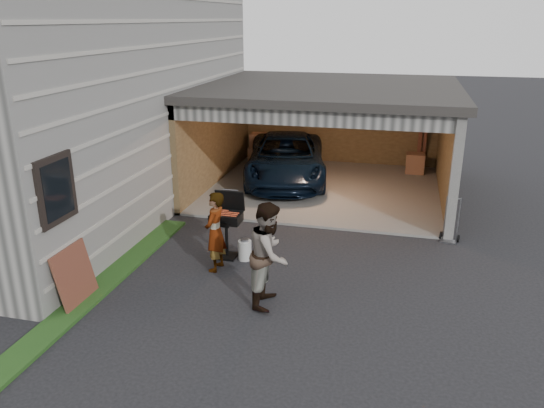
{
  "coord_description": "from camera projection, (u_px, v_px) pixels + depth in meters",
  "views": [
    {
      "loc": [
        2.77,
        -7.68,
        4.56
      ],
      "look_at": [
        0.41,
        1.71,
        1.15
      ],
      "focal_mm": 35.0,
      "sensor_mm": 36.0,
      "label": 1
    }
  ],
  "objects": [
    {
      "name": "propane_tank",
      "position": [
        245.0,
        250.0,
        10.52
      ],
      "size": [
        0.33,
        0.33,
        0.4
      ],
      "primitive_type": "cylinder",
      "rotation": [
        0.0,
        0.0,
        -0.28
      ],
      "color": "silver",
      "rests_on": "ground"
    },
    {
      "name": "groundcover_strip",
      "position": [
        77.0,
        307.0,
        8.77
      ],
      "size": [
        0.5,
        8.0,
        0.06
      ],
      "primitive_type": "cube",
      "color": "#193814",
      "rests_on": "ground"
    },
    {
      "name": "man",
      "position": [
        269.0,
        254.0,
        8.69
      ],
      "size": [
        0.68,
        0.87,
        1.79
      ],
      "primitive_type": "imported",
      "rotation": [
        0.0,
        0.0,
        1.58
      ],
      "color": "#45201B",
      "rests_on": "ground"
    },
    {
      "name": "woman",
      "position": [
        215.0,
        232.0,
        9.92
      ],
      "size": [
        0.41,
        0.59,
        1.55
      ],
      "primitive_type": "imported",
      "rotation": [
        0.0,
        0.0,
        -1.64
      ],
      "color": "#C6DDF9",
      "rests_on": "ground"
    },
    {
      "name": "plywood_panel",
      "position": [
        75.0,
        276.0,
        8.81
      ],
      "size": [
        0.25,
        0.91,
        1.0
      ],
      "primitive_type": "cube",
      "rotation": [
        0.0,
        -0.21,
        0.0
      ],
      "color": "#582B1E",
      "rests_on": "ground"
    },
    {
      "name": "house",
      "position": [
        47.0,
        94.0,
        13.3
      ],
      "size": [
        7.0,
        11.0,
        5.5
      ],
      "primitive_type": "cube",
      "color": "#474744",
      "rests_on": "ground"
    },
    {
      "name": "minivan",
      "position": [
        286.0,
        160.0,
        15.38
      ],
      "size": [
        3.06,
        5.05,
        1.31
      ],
      "primitive_type": "imported",
      "rotation": [
        0.0,
        0.0,
        0.2
      ],
      "color": "black",
      "rests_on": "ground"
    },
    {
      "name": "bbq_grill",
      "position": [
        227.0,
        220.0,
        10.46
      ],
      "size": [
        0.6,
        0.53,
        1.33
      ],
      "color": "black",
      "rests_on": "ground"
    },
    {
      "name": "hand_truck",
      "position": [
        450.0,
        233.0,
        11.39
      ],
      "size": [
        0.43,
        0.37,
        0.99
      ],
      "rotation": [
        0.0,
        0.0,
        -0.24
      ],
      "color": "slate",
      "rests_on": "ground"
    },
    {
      "name": "ground",
      "position": [
        225.0,
        296.0,
        9.18
      ],
      "size": [
        80.0,
        80.0,
        0.0
      ],
      "primitive_type": "plane",
      "color": "black",
      "rests_on": "ground"
    },
    {
      "name": "garage",
      "position": [
        329.0,
        121.0,
        14.6
      ],
      "size": [
        6.8,
        6.3,
        2.9
      ],
      "color": "#605E59",
      "rests_on": "ground"
    }
  ]
}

